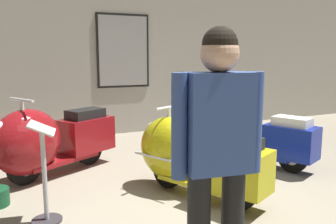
{
  "coord_description": "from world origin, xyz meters",
  "views": [
    {
      "loc": [
        -1.7,
        -2.65,
        1.54
      ],
      "look_at": [
        0.12,
        1.44,
        0.82
      ],
      "focal_mm": 37.35,
      "sensor_mm": 36.0,
      "label": 1
    }
  ],
  "objects_px": {
    "scooter_0": "(47,141)",
    "visitor_0": "(217,148)",
    "scooter_2": "(251,133)",
    "scooter_1": "(189,155)",
    "info_stanchion": "(45,182)"
  },
  "relations": [
    {
      "from": "visitor_0",
      "to": "info_stanchion",
      "type": "relative_size",
      "value": 1.79
    },
    {
      "from": "scooter_2",
      "to": "scooter_1",
      "type": "bearing_deg",
      "value": 92.26
    },
    {
      "from": "scooter_1",
      "to": "visitor_0",
      "type": "height_order",
      "value": "visitor_0"
    },
    {
      "from": "scooter_2",
      "to": "visitor_0",
      "type": "xyz_separation_m",
      "value": [
        -1.99,
        -2.25,
        0.55
      ]
    },
    {
      "from": "scooter_0",
      "to": "scooter_1",
      "type": "height_order",
      "value": "scooter_0"
    },
    {
      "from": "scooter_1",
      "to": "visitor_0",
      "type": "relative_size",
      "value": 0.95
    },
    {
      "from": "info_stanchion",
      "to": "scooter_0",
      "type": "bearing_deg",
      "value": 83.77
    },
    {
      "from": "scooter_0",
      "to": "visitor_0",
      "type": "bearing_deg",
      "value": 75.54
    },
    {
      "from": "scooter_0",
      "to": "scooter_2",
      "type": "distance_m",
      "value": 2.8
    },
    {
      "from": "scooter_1",
      "to": "scooter_0",
      "type": "bearing_deg",
      "value": 22.36
    },
    {
      "from": "scooter_0",
      "to": "scooter_1",
      "type": "xyz_separation_m",
      "value": [
        1.38,
        -1.22,
        -0.03
      ]
    },
    {
      "from": "scooter_1",
      "to": "scooter_2",
      "type": "bearing_deg",
      "value": -90.21
    },
    {
      "from": "visitor_0",
      "to": "info_stanchion",
      "type": "bearing_deg",
      "value": 38.32
    },
    {
      "from": "scooter_0",
      "to": "scooter_2",
      "type": "height_order",
      "value": "scooter_0"
    },
    {
      "from": "scooter_1",
      "to": "info_stanchion",
      "type": "distance_m",
      "value": 1.53
    }
  ]
}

